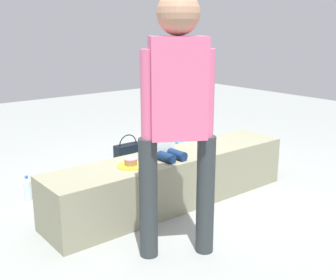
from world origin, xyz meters
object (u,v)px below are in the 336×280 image
object	(u,v)px
handbag_black_leather	(128,153)
gift_bag	(187,154)
cake_box_white	(166,149)
child_seated	(162,132)
water_bottle_near_gift	(27,189)
adult_standing	(178,105)
cake_plate	(131,164)
water_bottle_far_side	(87,178)

from	to	relation	value
handbag_black_leather	gift_bag	bearing A→B (deg)	-55.26
cake_box_white	child_seated	bearing A→B (deg)	-129.46
child_seated	water_bottle_near_gift	bearing A→B (deg)	136.04
adult_standing	cake_box_white	xyz separation A→B (m)	(1.38, 1.86, -0.96)
handbag_black_leather	adult_standing	bearing A→B (deg)	-114.30
child_seated	cake_box_white	xyz separation A→B (m)	(0.96, 1.17, -0.59)
cake_box_white	handbag_black_leather	size ratio (longest dim) A/B	0.94
adult_standing	gift_bag	xyz separation A→B (m)	(1.24, 1.31, -0.87)
child_seated	cake_box_white	size ratio (longest dim) A/B	1.58
adult_standing	cake_box_white	size ratio (longest dim) A/B	5.55
child_seated	adult_standing	world-z (taller)	adult_standing
child_seated	adult_standing	xyz separation A→B (m)	(-0.41, -0.69, 0.37)
child_seated	cake_plate	xyz separation A→B (m)	(-0.35, -0.05, -0.19)
cake_plate	handbag_black_leather	distance (m)	1.50
child_seated	handbag_black_leather	world-z (taller)	child_seated
adult_standing	handbag_black_leather	size ratio (longest dim) A/B	5.23
water_bottle_far_side	handbag_black_leather	distance (m)	0.83
cake_plate	handbag_black_leather	size ratio (longest dim) A/B	0.69
cake_plate	water_bottle_near_gift	bearing A→B (deg)	120.41
gift_bag	water_bottle_near_gift	size ratio (longest dim) A/B	1.53
adult_standing	water_bottle_near_gift	distance (m)	1.84
cake_plate	handbag_black_leather	xyz separation A→B (m)	(0.78, 1.23, -0.35)
gift_bag	cake_box_white	world-z (taller)	gift_bag
adult_standing	water_bottle_far_side	world-z (taller)	adult_standing
water_bottle_near_gift	cake_box_white	world-z (taller)	water_bottle_near_gift
cake_plate	gift_bag	distance (m)	1.39
child_seated	adult_standing	bearing A→B (deg)	-120.91
cake_plate	gift_bag	world-z (taller)	cake_plate
adult_standing	gift_bag	bearing A→B (deg)	46.55
cake_box_white	handbag_black_leather	xyz separation A→B (m)	(-0.53, 0.02, 0.05)
child_seated	water_bottle_near_gift	distance (m)	1.32
water_bottle_far_side	water_bottle_near_gift	bearing A→B (deg)	175.77
gift_bag	handbag_black_leather	world-z (taller)	gift_bag
child_seated	water_bottle_far_side	xyz separation A→B (m)	(-0.30, 0.79, -0.57)
adult_standing	gift_bag	distance (m)	2.00
cake_box_white	water_bottle_near_gift	bearing A→B (deg)	-169.64
water_bottle_near_gift	water_bottle_far_side	world-z (taller)	water_bottle_near_gift
gift_bag	water_bottle_far_side	bearing A→B (deg)	171.17
child_seated	water_bottle_near_gift	size ratio (longest dim) A/B	2.13
water_bottle_near_gift	water_bottle_far_side	size ratio (longest dim) A/B	1.18
water_bottle_near_gift	handbag_black_leather	size ratio (longest dim) A/B	0.70
gift_bag	water_bottle_far_side	world-z (taller)	gift_bag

